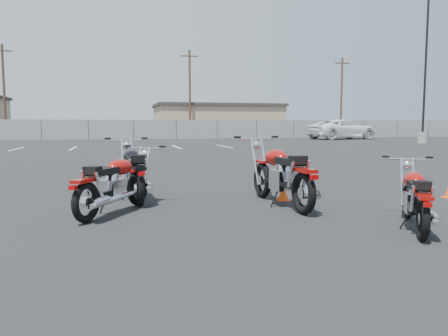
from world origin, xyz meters
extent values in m
plane|color=black|center=(0.00, 0.00, 0.00)|extent=(120.00, 120.00, 0.00)
torus|color=black|center=(-1.22, 1.02, 0.30)|extent=(0.41, 0.56, 0.59)
cylinder|color=silver|center=(-1.22, 1.02, 0.30)|extent=(0.17, 0.19, 0.16)
torus|color=black|center=(-2.00, -0.19, 0.30)|extent=(0.41, 0.56, 0.59)
cylinder|color=silver|center=(-2.00, -0.19, 0.30)|extent=(0.17, 0.19, 0.16)
cube|color=black|center=(-1.61, 0.42, 0.33)|extent=(0.64, 0.92, 0.06)
cube|color=silver|center=(-1.64, 0.37, 0.39)|extent=(0.43, 0.46, 0.30)
cylinder|color=silver|center=(-1.64, 0.37, 0.57)|extent=(0.30, 0.31, 0.26)
ellipsoid|color=#930D09|center=(-1.51, 0.56, 0.71)|extent=(0.56, 0.64, 0.25)
cube|color=black|center=(-1.77, 0.17, 0.69)|extent=(0.51, 0.59, 0.10)
cube|color=black|center=(-1.90, -0.04, 0.73)|extent=(0.28, 0.27, 0.12)
cube|color=#930D09|center=(-2.01, -0.20, 0.61)|extent=(0.37, 0.44, 0.05)
cube|color=#930D09|center=(-1.22, 1.02, 0.61)|extent=(0.29, 0.35, 0.04)
cylinder|color=silver|center=(-1.82, -0.12, 0.54)|extent=(0.14, 0.18, 0.39)
cylinder|color=silver|center=(-2.01, 0.00, 0.54)|extent=(0.14, 0.18, 0.39)
cylinder|color=silver|center=(-1.64, 0.08, 0.28)|extent=(0.66, 0.96, 0.13)
cylinder|color=silver|center=(-1.81, -0.18, 0.30)|extent=(0.29, 0.36, 0.13)
cylinder|color=silver|center=(-1.09, 1.07, 0.61)|extent=(0.25, 0.35, 0.78)
cylinder|color=silver|center=(-1.23, 1.16, 0.61)|extent=(0.25, 0.35, 0.78)
sphere|color=silver|center=(-1.08, 1.25, 0.87)|extent=(0.22, 0.22, 0.16)
cylinder|color=silver|center=(-1.06, 1.26, 0.96)|extent=(0.60, 0.40, 0.03)
cylinder|color=black|center=(-0.79, 1.06, 1.00)|extent=(0.12, 0.09, 0.04)
cylinder|color=black|center=(-1.37, 1.43, 1.00)|extent=(0.12, 0.09, 0.04)
cylinder|color=black|center=(-1.78, 0.41, 0.15)|extent=(0.14, 0.10, 0.30)
cube|color=#990505|center=(-2.14, -0.42, 0.54)|extent=(0.11, 0.10, 0.06)
torus|color=black|center=(-1.33, 2.47, 0.32)|extent=(0.17, 0.65, 0.64)
cylinder|color=silver|center=(-1.33, 2.47, 0.32)|extent=(0.12, 0.18, 0.17)
torus|color=black|center=(-1.20, 0.92, 0.32)|extent=(0.17, 0.65, 0.64)
cylinder|color=silver|center=(-1.20, 0.92, 0.32)|extent=(0.12, 0.18, 0.17)
cube|color=black|center=(-1.27, 1.69, 0.37)|extent=(0.20, 1.13, 0.06)
cube|color=silver|center=(-1.26, 1.64, 0.43)|extent=(0.33, 0.43, 0.32)
cylinder|color=silver|center=(-1.26, 1.64, 0.62)|extent=(0.24, 0.29, 0.28)
ellipsoid|color=black|center=(-1.28, 1.88, 0.77)|extent=(0.38, 0.65, 0.28)
cube|color=black|center=(-1.24, 1.37, 0.75)|extent=(0.33, 0.61, 0.11)
cube|color=black|center=(-1.22, 1.10, 0.80)|extent=(0.25, 0.21, 0.13)
cube|color=black|center=(-1.20, 0.89, 0.66)|extent=(0.23, 0.47, 0.05)
cube|color=black|center=(-1.33, 2.47, 0.66)|extent=(0.17, 0.38, 0.04)
cylinder|color=silver|center=(-1.09, 1.09, 0.59)|extent=(0.07, 0.20, 0.42)
cylinder|color=silver|center=(-1.34, 1.07, 0.59)|extent=(0.07, 0.20, 0.42)
cylinder|color=silver|center=(-1.07, 1.38, 0.30)|extent=(0.20, 1.19, 0.14)
cylinder|color=silver|center=(-1.04, 1.04, 0.32)|extent=(0.16, 0.39, 0.14)
cylinder|color=silver|center=(-1.25, 2.60, 0.67)|extent=(0.08, 0.43, 0.85)
cylinder|color=silver|center=(-1.44, 2.59, 0.67)|extent=(0.08, 0.43, 0.85)
sphere|color=silver|center=(-1.36, 2.77, 0.95)|extent=(0.19, 0.19, 0.17)
cylinder|color=silver|center=(-1.36, 2.79, 1.05)|extent=(0.75, 0.09, 0.03)
cylinder|color=black|center=(-0.98, 2.80, 1.10)|extent=(0.13, 0.05, 0.04)
cylinder|color=black|center=(-1.73, 2.74, 1.10)|extent=(0.13, 0.05, 0.04)
cylinder|color=black|center=(-1.41, 1.57, 0.16)|extent=(0.17, 0.04, 0.32)
cube|color=#990505|center=(-1.18, 0.62, 0.59)|extent=(0.11, 0.07, 0.06)
torus|color=black|center=(1.10, 1.23, 0.34)|extent=(0.17, 0.68, 0.67)
cylinder|color=silver|center=(1.10, 1.23, 0.34)|extent=(0.12, 0.19, 0.18)
torus|color=black|center=(1.22, -0.39, 0.34)|extent=(0.17, 0.68, 0.67)
cylinder|color=silver|center=(1.22, -0.39, 0.34)|extent=(0.12, 0.19, 0.18)
cube|color=black|center=(1.16, 0.42, 0.38)|extent=(0.19, 1.18, 0.07)
cube|color=silver|center=(1.16, 0.36, 0.45)|extent=(0.34, 0.45, 0.34)
cylinder|color=silver|center=(1.16, 0.36, 0.65)|extent=(0.24, 0.30, 0.30)
ellipsoid|color=#930D09|center=(1.14, 0.62, 0.81)|extent=(0.39, 0.67, 0.29)
cube|color=black|center=(1.18, 0.09, 0.78)|extent=(0.33, 0.64, 0.11)
cube|color=black|center=(1.20, -0.19, 0.83)|extent=(0.26, 0.22, 0.13)
cube|color=#930D09|center=(1.22, -0.41, 0.69)|extent=(0.23, 0.48, 0.06)
cube|color=#930D09|center=(1.10, 1.23, 0.69)|extent=(0.17, 0.39, 0.04)
cylinder|color=silver|center=(1.34, -0.21, 0.62)|extent=(0.07, 0.21, 0.44)
cylinder|color=silver|center=(1.07, -0.23, 0.62)|extent=(0.07, 0.21, 0.44)
cylinder|color=silver|center=(1.36, 0.10, 0.31)|extent=(0.19, 1.24, 0.14)
cylinder|color=silver|center=(1.39, -0.26, 0.34)|extent=(0.16, 0.41, 0.15)
cylinder|color=silver|center=(1.19, 1.37, 0.69)|extent=(0.08, 0.45, 0.88)
cylinder|color=silver|center=(0.99, 1.36, 0.69)|extent=(0.08, 0.45, 0.88)
sphere|color=silver|center=(1.08, 1.54, 0.99)|extent=(0.19, 0.19, 0.18)
cylinder|color=silver|center=(1.08, 1.57, 1.10)|extent=(0.78, 0.09, 0.03)
cylinder|color=black|center=(1.47, 1.57, 1.14)|extent=(0.14, 0.05, 0.04)
cylinder|color=black|center=(0.69, 1.52, 1.14)|extent=(0.14, 0.05, 0.04)
cylinder|color=black|center=(1.01, 0.30, 0.17)|extent=(0.18, 0.04, 0.34)
cube|color=#990505|center=(1.24, -0.70, 0.62)|extent=(0.12, 0.07, 0.07)
torus|color=black|center=(2.58, -1.03, 0.26)|extent=(0.34, 0.51, 0.53)
cylinder|color=silver|center=(2.58, -1.03, 0.26)|extent=(0.15, 0.17, 0.14)
torus|color=black|center=(1.96, -2.15, 0.26)|extent=(0.34, 0.51, 0.53)
cylinder|color=silver|center=(1.96, -2.15, 0.26)|extent=(0.15, 0.17, 0.14)
cube|color=black|center=(2.27, -1.59, 0.30)|extent=(0.53, 0.85, 0.05)
cube|color=silver|center=(2.25, -1.63, 0.35)|extent=(0.38, 0.41, 0.26)
cylinder|color=silver|center=(2.25, -1.63, 0.51)|extent=(0.26, 0.28, 0.23)
ellipsoid|color=#930D09|center=(2.35, -1.45, 0.63)|extent=(0.48, 0.58, 0.23)
cube|color=black|center=(2.14, -1.82, 0.62)|extent=(0.44, 0.53, 0.09)
cube|color=black|center=(2.04, -2.01, 0.65)|extent=(0.25, 0.23, 0.11)
cube|color=#930D09|center=(1.95, -2.16, 0.54)|extent=(0.32, 0.40, 0.04)
cube|color=#930D09|center=(2.58, -1.03, 0.54)|extent=(0.25, 0.32, 0.04)
cylinder|color=silver|center=(2.12, -2.08, 0.48)|extent=(0.12, 0.16, 0.35)
cylinder|color=silver|center=(1.93, -1.98, 0.48)|extent=(0.12, 0.16, 0.35)
cylinder|color=silver|center=(2.27, -1.89, 0.25)|extent=(0.54, 0.89, 0.11)
cylinder|color=silver|center=(2.13, -2.13, 0.26)|extent=(0.24, 0.32, 0.12)
cylinder|color=silver|center=(2.70, -0.98, 0.55)|extent=(0.20, 0.33, 0.69)
cylinder|color=silver|center=(2.57, -0.90, 0.55)|extent=(0.20, 0.33, 0.69)
sphere|color=silver|center=(2.70, -0.82, 0.77)|extent=(0.19, 0.19, 0.14)
cylinder|color=silver|center=(2.71, -0.80, 0.86)|extent=(0.55, 0.32, 0.03)
cylinder|color=black|center=(2.97, -0.97, 0.90)|extent=(0.11, 0.08, 0.03)
cylinder|color=black|center=(2.43, -0.67, 0.90)|extent=(0.11, 0.08, 0.03)
cylinder|color=black|center=(2.12, -1.61, 0.13)|extent=(0.13, 0.09, 0.26)
cube|color=#990505|center=(1.84, -2.36, 0.48)|extent=(0.10, 0.09, 0.05)
cone|color=#FF4D0D|center=(1.38, 0.86, 0.14)|extent=(0.21, 0.21, 0.26)
cube|color=#FF4D0D|center=(1.38, 0.86, 0.00)|extent=(0.23, 0.23, 0.01)
cylinder|color=gray|center=(20.38, 21.25, 0.40)|extent=(0.70, 0.70, 0.80)
cylinder|color=black|center=(20.38, 21.25, 5.88)|extent=(0.16, 0.16, 10.17)
cube|color=slate|center=(0.00, 35.00, 0.90)|extent=(80.00, 0.04, 1.80)
cylinder|color=black|center=(-8.00, 35.00, 0.90)|extent=(0.06, 0.06, 1.80)
cylinder|color=black|center=(-4.00, 35.00, 0.90)|extent=(0.06, 0.06, 1.80)
cylinder|color=black|center=(0.00, 35.00, 0.90)|extent=(0.06, 0.06, 1.80)
cylinder|color=black|center=(4.00, 35.00, 0.90)|extent=(0.06, 0.06, 1.80)
cylinder|color=black|center=(8.00, 35.00, 0.90)|extent=(0.06, 0.06, 1.80)
cylinder|color=black|center=(12.00, 35.00, 0.90)|extent=(0.06, 0.06, 1.80)
cylinder|color=black|center=(16.00, 35.00, 0.90)|extent=(0.06, 0.06, 1.80)
cylinder|color=black|center=(20.00, 35.00, 0.90)|extent=(0.06, 0.06, 1.80)
cylinder|color=black|center=(24.00, 35.00, 0.90)|extent=(0.06, 0.06, 1.80)
cylinder|color=black|center=(28.00, 35.00, 0.90)|extent=(0.06, 0.06, 1.80)
cylinder|color=black|center=(32.00, 35.00, 0.90)|extent=(0.06, 0.06, 1.80)
cube|color=tan|center=(10.00, 44.00, 1.70)|extent=(14.00, 9.00, 3.40)
cube|color=#39322F|center=(10.00, 44.00, 3.55)|extent=(14.40, 9.40, 0.30)
cylinder|color=#422C1E|center=(-12.00, 40.00, 4.50)|extent=(0.24, 0.24, 9.00)
cube|color=#422C1E|center=(-12.00, 40.00, 8.40)|extent=(1.80, 0.12, 0.12)
cylinder|color=#422C1E|center=(6.00, 39.00, 4.50)|extent=(0.24, 0.24, 9.00)
cube|color=#422C1E|center=(6.00, 39.00, 8.40)|extent=(1.80, 0.12, 0.12)
cylinder|color=#422C1E|center=(24.00, 40.00, 4.50)|extent=(0.24, 0.24, 9.00)
cube|color=#422C1E|center=(24.00, 40.00, 8.40)|extent=(1.80, 0.12, 0.12)
cube|color=silver|center=(-7.00, 20.00, 0.00)|extent=(0.12, 4.00, 0.01)
cube|color=silver|center=(-4.00, 20.00, 0.00)|extent=(0.12, 4.00, 0.01)
cube|color=silver|center=(-1.00, 20.00, 0.00)|extent=(0.12, 4.00, 0.01)
cube|color=silver|center=(2.00, 20.00, 0.00)|extent=(0.12, 4.00, 0.01)
cube|color=silver|center=(5.00, 20.00, 0.00)|extent=(0.12, 4.00, 0.01)
imported|color=white|center=(18.88, 30.33, 1.43)|extent=(4.28, 7.96, 2.87)
camera|label=1|loc=(-1.56, -6.53, 1.39)|focal=35.00mm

